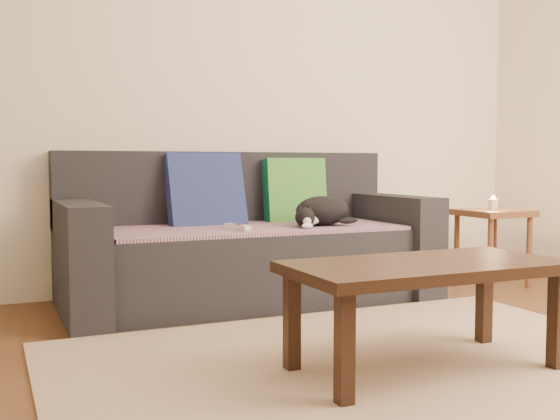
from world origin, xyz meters
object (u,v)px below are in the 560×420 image
(cat, at_px, (321,212))
(coffee_table, at_px, (425,276))
(wii_remote_b, at_px, (235,227))
(side_table, at_px, (493,223))
(wii_remote_a, at_px, (243,228))
(sofa, at_px, (246,247))

(cat, height_order, coffee_table, cat)
(wii_remote_b, xyz_separation_m, side_table, (1.78, -0.02, -0.04))
(wii_remote_b, bearing_deg, cat, -108.23)
(wii_remote_b, bearing_deg, wii_remote_a, 175.99)
(wii_remote_a, xyz_separation_m, wii_remote_b, (-0.02, 0.07, 0.00))
(cat, distance_m, wii_remote_a, 0.52)
(cat, distance_m, coffee_table, 1.34)
(wii_remote_b, relative_size, coffee_table, 0.14)
(wii_remote_a, bearing_deg, sofa, -26.29)
(side_table, xyz_separation_m, coffee_table, (-1.49, -1.28, -0.04))
(sofa, distance_m, wii_remote_a, 0.35)
(wii_remote_b, relative_size, side_table, 0.30)
(wii_remote_a, relative_size, coffee_table, 0.14)
(cat, distance_m, side_table, 1.25)
(coffee_table, bearing_deg, wii_remote_b, 102.69)
(sofa, bearing_deg, coffee_table, -84.74)
(cat, bearing_deg, wii_remote_a, -165.18)
(cat, height_order, wii_remote_b, cat)
(coffee_table, bearing_deg, sofa, 95.26)
(cat, xyz_separation_m, wii_remote_a, (-0.51, -0.08, -0.07))
(wii_remote_b, distance_m, coffee_table, 1.34)
(side_table, relative_size, coffee_table, 0.47)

